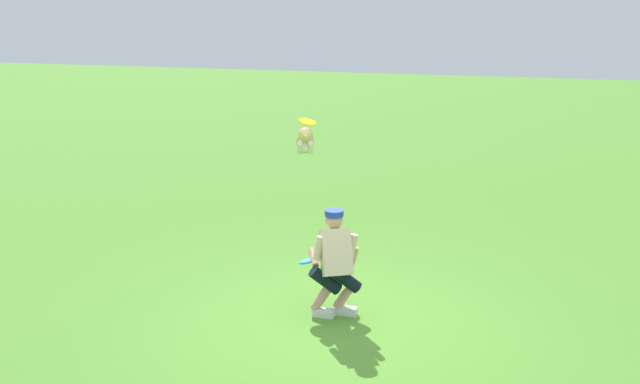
{
  "coord_description": "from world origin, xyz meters",
  "views": [
    {
      "loc": [
        -2.11,
        7.73,
        3.65
      ],
      "look_at": [
        0.49,
        -0.9,
        1.31
      ],
      "focal_mm": 41.66,
      "sensor_mm": 36.0,
      "label": 1
    }
  ],
  "objects_px": {
    "dog": "(305,142)",
    "frisbee_flying": "(307,122)",
    "person": "(335,261)",
    "frisbee_held": "(310,261)"
  },
  "relations": [
    {
      "from": "dog",
      "to": "frisbee_flying",
      "type": "relative_size",
      "value": 4.26
    },
    {
      "from": "person",
      "to": "dog",
      "type": "bearing_deg",
      "value": 0.51
    },
    {
      "from": "frisbee_flying",
      "to": "frisbee_held",
      "type": "distance_m",
      "value": 1.94
    },
    {
      "from": "dog",
      "to": "frisbee_flying",
      "type": "height_order",
      "value": "frisbee_flying"
    },
    {
      "from": "dog",
      "to": "frisbee_held",
      "type": "bearing_deg",
      "value": 1.91
    },
    {
      "from": "frisbee_flying",
      "to": "frisbee_held",
      "type": "bearing_deg",
      "value": 109.04
    },
    {
      "from": "frisbee_flying",
      "to": "dog",
      "type": "bearing_deg",
      "value": -64.52
    },
    {
      "from": "person",
      "to": "frisbee_held",
      "type": "bearing_deg",
      "value": 38.35
    },
    {
      "from": "frisbee_flying",
      "to": "person",
      "type": "bearing_deg",
      "value": 119.78
    },
    {
      "from": "person",
      "to": "dog",
      "type": "relative_size",
      "value": 1.29
    }
  ]
}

